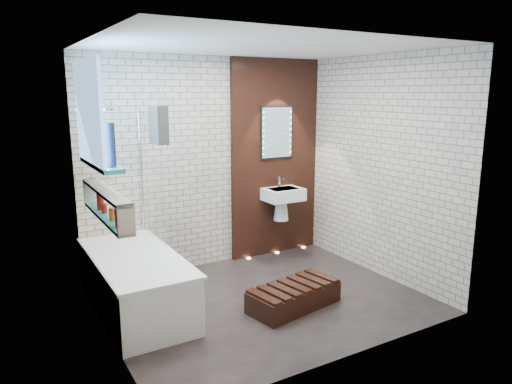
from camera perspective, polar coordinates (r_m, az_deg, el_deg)
ground at (r=5.19m, az=0.86°, el=-12.83°), size 3.20×3.20×0.00m
room_shell at (r=4.79m, az=0.91°, el=1.44°), size 3.24×3.20×2.60m
walnut_panel at (r=6.35m, az=2.30°, el=4.02°), size 1.30×0.06×2.60m
clerestory_window at (r=4.47m, az=-19.18°, el=7.80°), size 0.18×1.00×0.94m
display_niche at (r=4.38m, az=-17.54°, el=-1.45°), size 0.14×1.30×0.26m
bathtub at (r=5.01m, az=-14.22°, el=-10.52°), size 0.79×1.74×0.70m
bath_screen at (r=5.24m, az=-12.40°, el=1.84°), size 0.01×0.78×1.40m
towel at (r=4.90m, az=-11.63°, el=7.91°), size 0.11×0.29×0.38m
shower_head at (r=5.11m, az=-17.62°, el=9.45°), size 0.18×0.18×0.02m
washbasin at (r=6.28m, az=3.23°, el=-0.82°), size 0.50×0.36×0.58m
led_mirror at (r=6.28m, az=2.52°, el=7.15°), size 0.50×0.02×0.70m
walnut_step at (r=5.01m, az=4.58°, el=-12.46°), size 1.03×0.60×0.22m
niche_bottles at (r=4.34m, az=-17.34°, el=-2.02°), size 0.06×0.71×0.16m
sill_vases at (r=4.51m, az=-18.13°, el=4.98°), size 0.18×0.67×0.37m
floor_uplights at (r=6.60m, az=2.54°, el=-7.26°), size 0.96×0.06×0.01m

